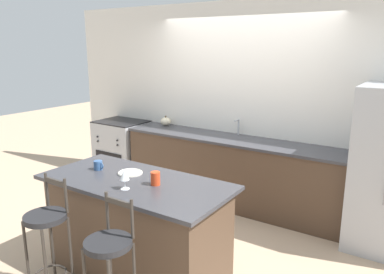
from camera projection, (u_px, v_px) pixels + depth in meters
ground_plane at (217, 212)px, 4.89m from camera, size 18.00×18.00×0.00m
wall_back at (242, 103)px, 5.11m from camera, size 6.00×0.07×2.70m
back_counter at (230, 171)px, 5.07m from camera, size 3.08×0.65×0.93m
sink_faucet at (238, 125)px, 5.09m from camera, size 0.02×0.13×0.22m
kitchen_island at (137, 227)px, 3.48m from camera, size 1.77×0.84×0.94m
oven_range at (123, 149)px, 6.09m from camera, size 0.76×0.65×0.94m
bar_stool_near at (48, 232)px, 3.09m from camera, size 0.34×0.34×1.08m
bar_stool_far at (110, 260)px, 2.68m from camera, size 0.34×0.34×1.08m
dinner_plate at (130, 173)px, 3.54m from camera, size 0.23×0.23×0.02m
wine_glass at (124, 175)px, 3.13m from camera, size 0.08×0.08×0.17m
coffee_mug at (98, 165)px, 3.65m from camera, size 0.11×0.08×0.09m
tumbler_cup at (155, 178)px, 3.25m from camera, size 0.08×0.08×0.12m
pumpkin_decoration at (166, 121)px, 5.72m from camera, size 0.16×0.16×0.15m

